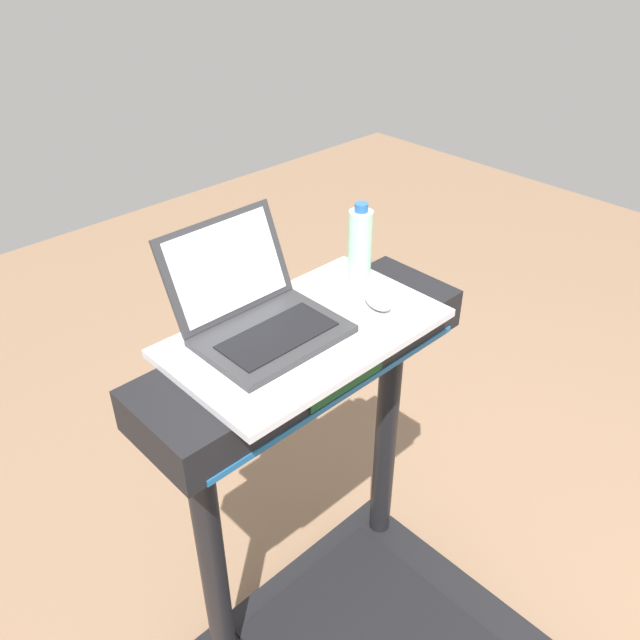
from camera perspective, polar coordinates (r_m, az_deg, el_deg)
The scene contains 4 objects.
desk_board at distance 1.59m, azimuth -1.25°, elevation -1.08°, with size 0.66×0.40×0.02m, color silver.
laptop at distance 1.56m, azimuth -5.46°, elevation 0.66°, with size 0.33×0.33×0.24m.
computer_mouse at distance 1.66m, azimuth 5.09°, elevation 1.75°, with size 0.06×0.10×0.03m, color #B2B2B7.
water_bottle at distance 1.71m, azimuth 3.49°, elevation 6.33°, with size 0.06×0.06×0.23m.
Camera 1 is at (-0.88, -0.26, 2.05)m, focal length 36.78 mm.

